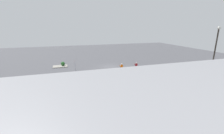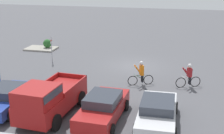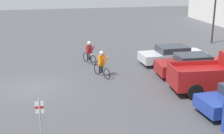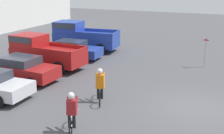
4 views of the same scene
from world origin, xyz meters
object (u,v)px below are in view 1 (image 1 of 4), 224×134
object	(u,v)px
sedan_0	(144,77)
shrub	(63,64)
cyclist_1	(136,66)
pickup_truck_1	(71,83)
cyclist_0	(122,68)
sedan_2	(91,83)
sedan_1	(128,79)
fire_lane_sign	(75,64)
lamppost	(214,57)
pickup_truck_0	(111,79)

from	to	relation	value
sedan_0	shrub	size ratio (longest dim) A/B	5.63
sedan_0	cyclist_1	world-z (taller)	cyclist_1
pickup_truck_1	cyclist_0	world-z (taller)	pickup_truck_1
sedan_2	sedan_1	bearing A→B (deg)	179.36
sedan_1	shrub	xyz separation A→B (m)	(9.41, -13.48, -0.15)
cyclist_1	fire_lane_sign	world-z (taller)	fire_lane_sign
cyclist_0	lamppost	distance (m)	14.49
cyclist_0	shrub	world-z (taller)	cyclist_0
sedan_1	shrub	bearing A→B (deg)	-55.09
sedan_1	fire_lane_sign	size ratio (longest dim) A/B	2.13
lamppost	shrub	distance (m)	26.91
sedan_1	cyclist_0	world-z (taller)	cyclist_0
sedan_0	cyclist_1	distance (m)	6.00
sedan_0	sedan_2	bearing A→B (deg)	0.82
sedan_0	pickup_truck_0	distance (m)	5.68
sedan_1	cyclist_0	bearing A→B (deg)	-101.31
sedan_0	sedan_2	distance (m)	8.40
pickup_truck_0	fire_lane_sign	xyz separation A→B (m)	(4.27, -9.90, 0.21)
pickup_truck_0	sedan_0	bearing A→B (deg)	-173.45
sedan_2	lamppost	distance (m)	15.92
sedan_1	pickup_truck_0	size ratio (longest dim) A/B	0.89
pickup_truck_1	cyclist_0	xyz separation A→B (m)	(-9.49, -6.26, -0.33)
sedan_0	sedan_1	xyz separation A→B (m)	(2.80, 0.18, 0.03)
sedan_0	pickup_truck_1	xyz separation A→B (m)	(11.16, 0.78, 0.51)
cyclist_0	sedan_1	bearing A→B (deg)	78.69
pickup_truck_0	lamppost	distance (m)	13.18
sedan_0	fire_lane_sign	size ratio (longest dim) A/B	2.17
sedan_0	sedan_1	bearing A→B (deg)	3.74
sedan_1	lamppost	size ratio (longest dim) A/B	0.56
sedan_2	lamppost	bearing A→B (deg)	155.97
shrub	sedan_2	bearing A→B (deg)	105.84
sedan_2	fire_lane_sign	distance (m)	9.51
pickup_truck_0	cyclist_1	xyz separation A→B (m)	(-7.13, -6.45, -0.28)
sedan_1	cyclist_0	distance (m)	5.78
cyclist_1	lamppost	size ratio (longest dim) A/B	0.20
sedan_2	cyclist_0	bearing A→B (deg)	-140.23
sedan_0	shrub	world-z (taller)	sedan_0
sedan_1	pickup_truck_0	bearing A→B (deg)	9.30
pickup_truck_0	sedan_2	world-z (taller)	pickup_truck_0
cyclist_1	shrub	world-z (taller)	cyclist_1
sedan_0	cyclist_1	size ratio (longest dim) A/B	2.83
sedan_2	shrub	bearing A→B (deg)	-74.16
cyclist_0	cyclist_1	world-z (taller)	cyclist_0
cyclist_0	fire_lane_sign	xyz separation A→B (m)	(8.23, -3.77, 0.45)
cyclist_0	fire_lane_sign	world-z (taller)	fire_lane_sign
pickup_truck_0	cyclist_1	distance (m)	9.62
sedan_1	fire_lane_sign	xyz separation A→B (m)	(7.10, -9.44, 0.60)
pickup_truck_0	shrub	distance (m)	15.42
sedan_0	lamppost	world-z (taller)	lamppost
cyclist_1	lamppost	xyz separation A→B (m)	(-4.15, 12.19, 3.93)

